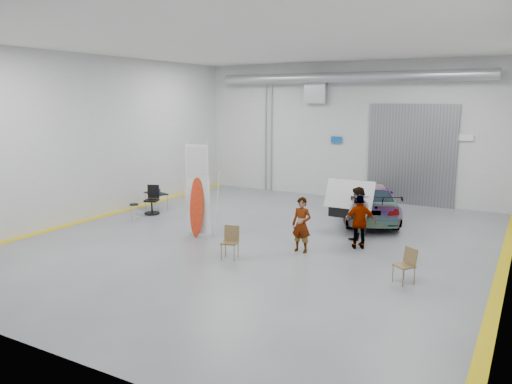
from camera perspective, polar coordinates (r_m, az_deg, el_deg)
The scene contains 13 objects.
ground at distance 15.80m, azimuth 0.49°, elevation -5.58°, with size 16.00×16.00×0.00m, color slate.
room_shell at distance 17.05m, azimuth 4.89°, elevation 9.47°, with size 14.02×16.18×6.01m.
sedan_car at distance 18.80m, azimuth 12.71°, elevation -1.05°, with size 1.94×4.75×1.38m, color white.
person_a at distance 14.54m, azimuth 5.23°, elevation -3.75°, with size 0.59×0.39×1.62m, color brown.
person_b at distance 15.56m, azimuth 11.56°, elevation -2.68°, with size 0.86×0.66×1.77m, color #445D7D.
person_c at distance 15.10m, azimuth 11.80°, elevation -3.40°, with size 0.94×0.39×1.62m, color #9A6333.
surfboard_display at distance 16.05m, azimuth -6.76°, elevation -0.67°, with size 0.90×0.26×3.18m.
folding_chair_near at distance 14.02m, azimuth -2.99°, elevation -6.50°, with size 0.52×0.55×0.91m.
folding_chair_far at distance 12.71m, azimuth 16.53°, elevation -8.81°, with size 0.57×0.62×0.87m.
shop_stool at distance 18.70m, azimuth -13.74°, elevation -2.30°, with size 0.33×0.33×0.65m.
work_table at distance 20.51m, azimuth -11.46°, elevation -0.09°, with size 1.18×0.84×0.87m.
office_chair at distance 19.73m, azimuth -11.70°, elevation -1.08°, with size 0.62×0.65×1.10m.
trunk_lid at distance 16.68m, azimuth 10.68°, elevation 0.04°, with size 1.61×0.98×0.04m, color silver.
Camera 1 is at (7.34, -13.28, 4.40)m, focal length 35.00 mm.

